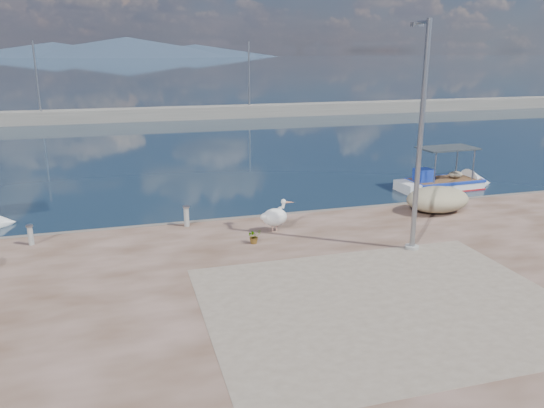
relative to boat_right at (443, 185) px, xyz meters
The scene contains 12 objects.
ground 13.21m from the boat_right, 140.57° to the right, with size 1400.00×1400.00×0.00m, color #162635.
quay 17.64m from the boat_right, 125.33° to the right, with size 44.00×22.00×0.50m, color #432E1D.
quay_patch 14.64m from the boat_right, 128.93° to the right, with size 9.00×7.00×0.01m, color gray.
breakwater 33.22m from the boat_right, 107.88° to the left, with size 120.00×2.20×7.50m.
mountains 641.71m from the boat_right, 90.52° to the left, with size 370.00×280.00×22.00m.
boat_right is the anchor object (origin of this frame).
pelican 11.58m from the boat_right, 152.84° to the right, with size 1.17×0.54×1.15m.
lamp_post 11.02m from the boat_right, 128.98° to the right, with size 0.44×0.96×7.00m.
bollard_near 13.76m from the boat_right, 163.77° to the right, with size 0.25×0.25×0.76m.
bollard_far 18.84m from the boat_right, 166.63° to the right, with size 0.22×0.22×0.68m.
potted_plant 12.90m from the boat_right, 151.07° to the right, with size 0.44×0.38×0.49m, color #33722D.
net_pile_c 5.96m from the boat_right, 126.25° to the right, with size 2.54×1.82×1.00m, color #C5BB92.
Camera 1 is at (-5.07, -13.78, 6.60)m, focal length 35.00 mm.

